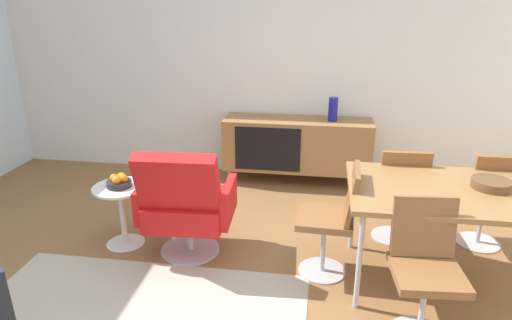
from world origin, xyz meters
name	(u,v)px	position (x,y,z in m)	size (l,w,h in m)	color
ground_plane	(232,310)	(0.00, 0.00, 0.00)	(8.32, 8.32, 0.00)	olive
wall_back	(277,52)	(0.00, 2.60, 1.40)	(6.80, 0.12, 2.80)	white
sideboard	(297,144)	(0.26, 2.30, 0.44)	(1.60, 0.45, 0.72)	olive
vase_cobalt	(333,109)	(0.63, 2.30, 0.85)	(0.10, 0.10, 0.25)	navy
dining_table	(467,196)	(1.53, 0.55, 0.70)	(1.60, 0.90, 0.74)	olive
wooden_bowl_on_table	(491,184)	(1.69, 0.61, 0.77)	(0.26, 0.26, 0.06)	brown
dining_chair_near_window	(333,217)	(0.65, 0.55, 0.47)	(0.44, 0.42, 0.86)	brown
dining_chair_back_right	(489,196)	(1.88, 1.11, 0.47)	(0.40, 0.42, 0.86)	brown
dining_chair_back_left	(399,190)	(1.19, 1.11, 0.47)	(0.41, 0.44, 0.86)	brown
dining_chair_front_left	(425,265)	(1.18, -0.01, 0.47)	(0.43, 0.45, 0.86)	brown
lounge_chair_red	(185,203)	(-0.49, 0.62, 0.47)	(0.74, 0.68, 0.95)	red
side_table_round	(122,209)	(-1.07, 0.72, 0.32)	(0.44, 0.44, 0.52)	white
fruit_bowl	(119,182)	(-1.07, 0.72, 0.56)	(0.20, 0.20, 0.11)	#262628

